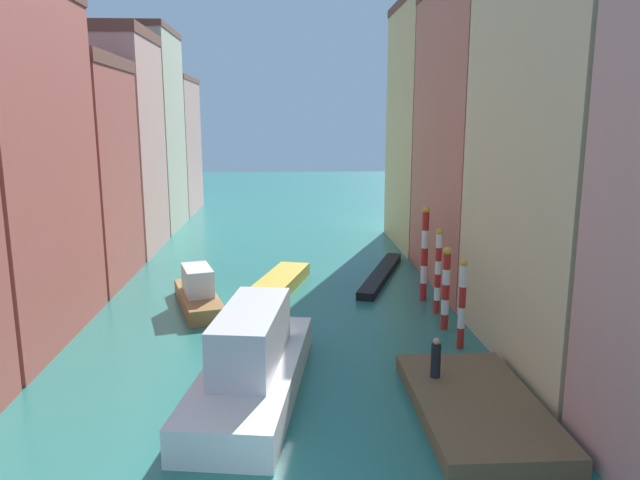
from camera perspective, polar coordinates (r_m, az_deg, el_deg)
ground_plane at (r=37.79m, az=-4.03°, el=-3.51°), size 154.00×154.00×0.00m
building_left_2 at (r=38.53m, az=-23.24°, el=6.06°), size 6.76×8.65×13.44m
building_left_3 at (r=47.04m, az=-19.66°, el=8.80°), size 6.76×8.63×16.15m
building_left_4 at (r=56.10m, az=-17.03°, el=10.02°), size 6.76×9.57×17.59m
building_left_5 at (r=66.30m, az=-14.84°, el=8.82°), size 6.76×10.73×14.19m
building_right_1 at (r=25.74m, az=24.94°, el=11.64°), size 6.76×11.62×20.57m
building_right_2 at (r=36.51m, az=16.06°, el=9.63°), size 6.76×11.88×17.69m
building_right_3 at (r=47.49m, az=11.49°, el=10.74°), size 6.76×10.94×18.62m
waterfront_dock at (r=21.42m, az=14.80°, el=-15.16°), size 4.03×7.70×0.58m
person_on_dock at (r=22.24m, az=11.09°, el=-11.17°), size 0.36×0.36×1.50m
mooring_pole_0 at (r=26.29m, az=13.52°, el=-5.92°), size 0.33×0.33×3.98m
mooring_pole_1 at (r=28.49m, az=12.01°, el=-4.47°), size 0.38×0.38×3.99m
mooring_pole_2 at (r=30.70m, az=11.29°, el=-2.87°), size 0.34×0.34×4.43m
mooring_pole_3 at (r=32.68m, az=10.04°, el=-1.20°), size 0.39×0.39×5.24m
vaporetto_white at (r=21.91m, az=-6.53°, el=-11.65°), size 4.67×10.39×3.23m
gondola_black at (r=37.52m, az=5.92°, el=-3.29°), size 4.34×10.08×0.46m
motorboat_0 at (r=32.08m, az=-11.66°, el=-4.99°), size 3.51×6.61×2.19m
motorboat_1 at (r=35.45m, az=-3.67°, el=-3.89°), size 3.51×6.45×0.75m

